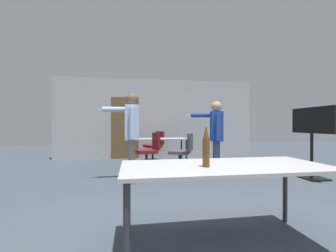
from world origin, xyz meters
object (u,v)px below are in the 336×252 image
object	(u,v)px
office_chair_far_left	(155,147)
person_left_plaid	(131,129)
person_center_tall	(216,132)
office_chair_side_rolled	(183,153)
office_chair_near_pushed	(149,153)
tv_screen	(312,135)
beer_bottle	(206,147)

from	to	relation	value
office_chair_far_left	person_left_plaid	bearing A→B (deg)	141.96
person_center_tall	office_chair_far_left	world-z (taller)	person_center_tall
office_chair_far_left	office_chair_side_rolled	size ratio (longest dim) A/B	1.00
person_left_plaid	person_center_tall	xyz separation A→B (m)	(1.77, 0.09, -0.07)
person_center_tall	office_chair_near_pushed	bearing A→B (deg)	65.44
office_chair_far_left	office_chair_side_rolled	bearing A→B (deg)	173.71
office_chair_far_left	office_chair_near_pushed	distance (m)	1.50
tv_screen	office_chair_near_pushed	world-z (taller)	tv_screen
office_chair_side_rolled	beer_bottle	distance (m)	3.50
office_chair_near_pushed	beer_bottle	distance (m)	3.72
person_left_plaid	office_chair_side_rolled	bearing A→B (deg)	-56.19
person_left_plaid	office_chair_side_rolled	xyz separation A→B (m)	(1.24, 0.89, -0.61)
tv_screen	beer_bottle	xyz separation A→B (m)	(-3.08, -2.25, 0.00)
beer_bottle	tv_screen	bearing A→B (deg)	36.13
office_chair_near_pushed	office_chair_side_rolled	distance (m)	0.84
person_center_tall	tv_screen	bearing A→B (deg)	-85.87
office_chair_far_left	office_chair_near_pushed	size ratio (longest dim) A/B	1.00
office_chair_far_left	office_chair_side_rolled	xyz separation A→B (m)	(0.50, -1.74, -0.00)
tv_screen	office_chair_side_rolled	xyz separation A→B (m)	(-2.50, 1.17, -0.49)
office_chair_near_pushed	beer_bottle	bearing A→B (deg)	168.50
person_center_tall	office_chair_near_pushed	world-z (taller)	person_center_tall
tv_screen	office_chair_far_left	size ratio (longest dim) A/B	1.62
beer_bottle	office_chair_side_rolled	bearing A→B (deg)	80.40
office_chair_far_left	beer_bottle	xyz separation A→B (m)	(-0.08, -5.16, 0.49)
tv_screen	person_left_plaid	bearing A→B (deg)	-94.21
person_left_plaid	beer_bottle	distance (m)	2.61
office_chair_near_pushed	office_chair_side_rolled	size ratio (longest dim) A/B	1.00
person_left_plaid	office_chair_near_pushed	size ratio (longest dim) A/B	1.88
person_center_tall	office_chair_side_rolled	xyz separation A→B (m)	(-0.53, 0.81, -0.55)
person_center_tall	office_chair_side_rolled	distance (m)	1.11
office_chair_side_rolled	office_chair_far_left	bearing A→B (deg)	42.06
tv_screen	beer_bottle	world-z (taller)	tv_screen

